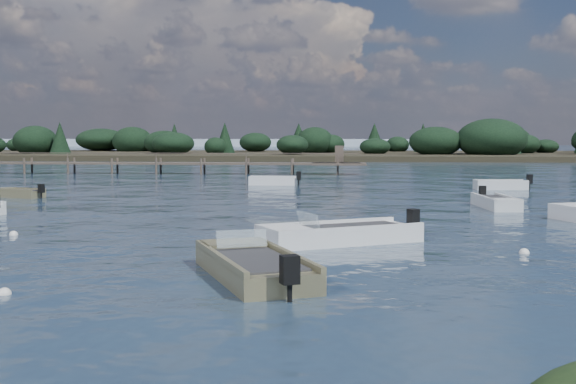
# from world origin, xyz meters

# --- Properties ---
(ground) EXTENTS (400.00, 400.00, 0.00)m
(ground) POSITION_xyz_m (0.00, 60.00, 0.00)
(ground) COLOR #182638
(ground) RESTS_ON ground
(dinghy_extra_a) EXTENTS (1.71, 4.91, 1.21)m
(dinghy_extra_a) POSITION_xyz_m (11.90, 17.30, 0.17)
(dinghy_extra_a) COLOR silver
(dinghy_extra_a) RESTS_ON ground
(tender_far_grey_b) EXTENTS (3.87, 1.58, 1.31)m
(tender_far_grey_b) POSITION_xyz_m (14.90, 29.89, 0.19)
(tender_far_grey_b) COLOR silver
(tender_far_grey_b) RESTS_ON ground
(tender_far_white) EXTENTS (3.83, 1.50, 1.30)m
(tender_far_white) POSITION_xyz_m (-0.89, 33.24, 0.18)
(tender_far_white) COLOR silver
(tender_far_white) RESTS_ON ground
(dinghy_mid_white_a) EXTENTS (5.77, 4.40, 1.37)m
(dinghy_mid_white_a) POSITION_xyz_m (4.02, 4.78, 0.18)
(dinghy_mid_white_a) COLOR silver
(dinghy_mid_white_a) RESTS_ON ground
(tender_far_grey) EXTENTS (3.35, 2.17, 1.07)m
(tender_far_grey) POSITION_xyz_m (-14.80, 21.52, 0.15)
(tender_far_grey) COLOR #6D6848
(tender_far_grey) RESTS_ON ground
(dinghy_near_olive) EXTENTS (3.82, 5.66, 1.38)m
(dinghy_near_olive) POSITION_xyz_m (1.82, -1.42, 0.18)
(dinghy_near_olive) COLOR #6D6848
(dinghy_near_olive) RESTS_ON ground
(buoy_a) EXTENTS (0.32, 0.32, 0.32)m
(buoy_a) POSITION_xyz_m (-3.65, -3.81, 0.00)
(buoy_a) COLOR silver
(buoy_a) RESTS_ON ground
(buoy_b) EXTENTS (0.32, 0.32, 0.32)m
(buoy_b) POSITION_xyz_m (9.75, 2.94, 0.00)
(buoy_b) COLOR silver
(buoy_b) RESTS_ON ground
(buoy_c) EXTENTS (0.32, 0.32, 0.32)m
(buoy_c) POSITION_xyz_m (-7.88, 5.79, 0.00)
(buoy_c) COLOR silver
(buoy_c) RESTS_ON ground
(jetty) EXTENTS (64.50, 3.20, 3.40)m
(jetty) POSITION_xyz_m (-21.74, 47.99, 0.98)
(jetty) COLOR #4C4137
(jetty) RESTS_ON ground
(far_headland) EXTENTS (190.00, 40.00, 5.80)m
(far_headland) POSITION_xyz_m (25.00, 100.00, 1.96)
(far_headland) COLOR black
(far_headland) RESTS_ON ground
(distant_haze) EXTENTS (280.00, 20.00, 2.40)m
(distant_haze) POSITION_xyz_m (-90.00, 230.00, 0.00)
(distant_haze) COLOR #95A7B9
(distant_haze) RESTS_ON ground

